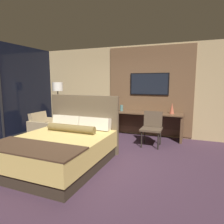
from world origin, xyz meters
TOP-DOWN VIEW (x-y plane):
  - ground_plane at (0.00, 0.00)m, footprint 16.00×16.00m
  - wall_back_tv_panel at (0.11, 2.59)m, footprint 7.20×0.09m
  - wall_left_window at (-3.00, 0.40)m, footprint 0.06×6.00m
  - bed at (-0.42, -0.38)m, footprint 1.80×2.12m
  - desk at (0.77, 2.29)m, footprint 2.10×0.58m
  - tv at (0.77, 2.52)m, footprint 1.18×0.04m
  - desk_chair at (1.06, 1.59)m, footprint 0.54×0.53m
  - armchair_by_window at (-2.10, 1.18)m, footprint 0.83×0.84m
  - floor_lamp at (-2.11, 1.83)m, footprint 0.34×0.34m
  - vase_tall at (1.49, 2.31)m, footprint 0.14×0.14m
  - vase_short at (-0.04, 2.28)m, footprint 0.10×0.10m
  - book at (1.07, 2.19)m, footprint 0.24×0.18m

SIDE VIEW (x-z plane):
  - ground_plane at x=0.00m, z-range 0.00..0.00m
  - armchair_by_window at x=-2.10m, z-range -0.13..0.64m
  - bed at x=-0.42m, z-range -0.33..1.03m
  - desk at x=0.77m, z-range 0.15..0.92m
  - desk_chair at x=1.06m, z-range 0.09..0.99m
  - book at x=1.07m, z-range 0.77..0.80m
  - vase_short at x=-0.04m, z-range 0.77..0.96m
  - vase_tall at x=1.49m, z-range 0.77..1.08m
  - wall_left_window at x=-3.00m, z-range -0.08..2.72m
  - floor_lamp at x=-2.11m, z-range 0.56..2.24m
  - wall_back_tv_panel at x=0.11m, z-range 0.00..2.80m
  - tv at x=0.77m, z-range 1.29..1.95m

